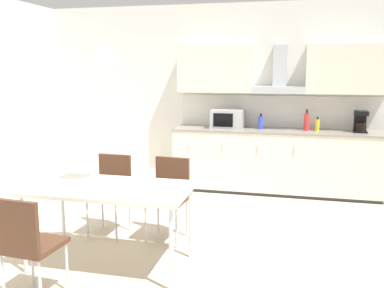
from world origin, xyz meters
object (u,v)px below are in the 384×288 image
object	(u,v)px
coffee_maker	(360,122)
chair_near_left	(26,239)
bottle_blue	(261,122)
dining_table	(109,192)
microwave	(228,119)
pendant_lamp	(104,53)
bottle_yellow	(317,125)
bottle_red	(307,122)
chair_far_right	(169,190)
chair_far_left	(111,186)

from	to	relation	value
coffee_maker	chair_near_left	size ratio (longest dim) A/B	0.34
bottle_blue	dining_table	distance (m)	3.08
microwave	pendant_lamp	xyz separation A→B (m)	(-0.65, -2.82, 0.87)
bottle_yellow	coffee_maker	bearing A→B (deg)	0.09
bottle_blue	bottle_red	bearing A→B (deg)	-2.04
chair_near_left	chair_far_right	distance (m)	1.69
microwave	chair_far_left	distance (m)	2.33
bottle_yellow	chair_far_right	world-z (taller)	bottle_yellow
chair_far_right	pendant_lamp	size ratio (longest dim) A/B	2.72
coffee_maker	chair_far_right	size ratio (longest dim) A/B	0.34
microwave	chair_far_left	xyz separation A→B (m)	(-0.97, -2.05, -0.54)
coffee_maker	dining_table	bearing A→B (deg)	-131.50
dining_table	chair_far_left	bearing A→B (deg)	113.08
bottle_blue	coffee_maker	bearing A→B (deg)	0.07
microwave	bottle_red	bearing A→B (deg)	0.07
microwave	chair_far_right	world-z (taller)	microwave
coffee_maker	chair_far_right	xyz separation A→B (m)	(-2.18, -2.07, -0.55)
chair_far_left	bottle_red	bearing A→B (deg)	44.03
chair_far_right	bottle_red	bearing A→B (deg)	54.72
dining_table	chair_far_left	distance (m)	0.86
pendant_lamp	chair_far_left	bearing A→B (deg)	113.08
chair_near_left	chair_far_left	distance (m)	1.55
bottle_yellow	bottle_blue	bearing A→B (deg)	-179.95
bottle_red	bottle_blue	xyz separation A→B (m)	(-0.65, 0.02, -0.03)
chair_far_left	bottle_blue	bearing A→B (deg)	54.71
chair_near_left	pendant_lamp	distance (m)	1.65
bottle_red	chair_near_left	bearing A→B (deg)	-120.64
chair_far_left	microwave	bearing A→B (deg)	64.52
bottle_yellow	chair_near_left	distance (m)	4.30
bottle_yellow	chair_far_left	bearing A→B (deg)	-137.61
bottle_yellow	chair_far_left	world-z (taller)	bottle_yellow
coffee_maker	bottle_red	xyz separation A→B (m)	(-0.73, -0.02, -0.02)
bottle_red	chair_far_left	world-z (taller)	bottle_red
chair_far_right	chair_near_left	bearing A→B (deg)	-113.75
bottle_blue	chair_far_right	xyz separation A→B (m)	(-0.80, -2.07, -0.50)
bottle_red	dining_table	size ratio (longest dim) A/B	0.21
chair_far_left	coffee_maker	bearing A→B (deg)	36.06
chair_near_left	pendant_lamp	world-z (taller)	pendant_lamp
pendant_lamp	chair_far_right	bearing A→B (deg)	66.26
coffee_maker	pendant_lamp	bearing A→B (deg)	-131.50
bottle_yellow	bottle_blue	world-z (taller)	bottle_blue
chair_near_left	pendant_lamp	bearing A→B (deg)	66.25
dining_table	chair_far_right	xyz separation A→B (m)	(0.34, 0.77, -0.18)
microwave	bottle_blue	world-z (taller)	microwave
microwave	chair_far_right	distance (m)	2.14
bottle_yellow	microwave	bearing A→B (deg)	-178.87
dining_table	pendant_lamp	xyz separation A→B (m)	(0.00, 0.00, 1.24)
bottle_yellow	bottle_red	world-z (taller)	bottle_red
dining_table	coffee_maker	bearing A→B (deg)	48.50
bottle_red	chair_far_left	distance (m)	2.99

